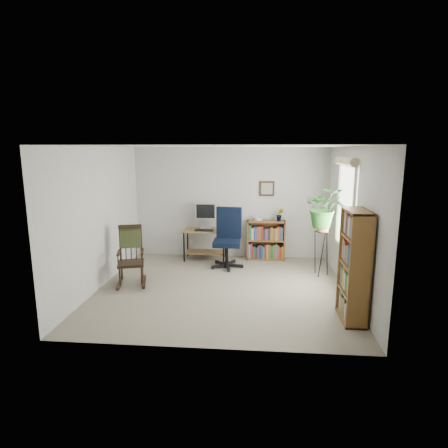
# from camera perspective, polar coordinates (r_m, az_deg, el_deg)

# --- Properties ---
(floor) EXTENTS (4.20, 4.00, 0.00)m
(floor) POSITION_cam_1_polar(r_m,az_deg,el_deg) (6.55, -0.31, -9.74)
(floor) COLOR gray
(floor) RESTS_ON ground
(ceiling) EXTENTS (4.20, 4.00, 0.00)m
(ceiling) POSITION_cam_1_polar(r_m,az_deg,el_deg) (6.11, -0.34, 11.77)
(ceiling) COLOR silver
(ceiling) RESTS_ON ground
(wall_back) EXTENTS (4.20, 0.00, 2.40)m
(wall_back) POSITION_cam_1_polar(r_m,az_deg,el_deg) (8.18, 0.99, 3.22)
(wall_back) COLOR beige
(wall_back) RESTS_ON ground
(wall_front) EXTENTS (4.20, 0.00, 2.40)m
(wall_front) POSITION_cam_1_polar(r_m,az_deg,el_deg) (4.28, -2.85, -4.30)
(wall_front) COLOR beige
(wall_front) RESTS_ON ground
(wall_left) EXTENTS (0.00, 4.00, 2.40)m
(wall_left) POSITION_cam_1_polar(r_m,az_deg,el_deg) (6.74, -18.39, 0.90)
(wall_left) COLOR beige
(wall_left) RESTS_ON ground
(wall_right) EXTENTS (0.00, 4.00, 2.40)m
(wall_right) POSITION_cam_1_polar(r_m,az_deg,el_deg) (6.37, 18.82, 0.29)
(wall_right) COLOR beige
(wall_right) RESTS_ON ground
(window) EXTENTS (0.12, 1.20, 1.50)m
(window) POSITION_cam_1_polar(r_m,az_deg,el_deg) (6.62, 17.99, 2.49)
(window) COLOR white
(window) RESTS_ON wall_right
(desk) EXTENTS (0.92, 0.50, 0.66)m
(desk) POSITION_cam_1_polar(r_m,az_deg,el_deg) (8.12, -2.90, -3.13)
(desk) COLOR olive
(desk) RESTS_ON floor
(monitor) EXTENTS (0.46, 0.16, 0.56)m
(monitor) POSITION_cam_1_polar(r_m,az_deg,el_deg) (8.12, -2.81, 1.28)
(monitor) COLOR silver
(monitor) RESTS_ON desk
(keyboard) EXTENTS (0.40, 0.15, 0.02)m
(keyboard) POSITION_cam_1_polar(r_m,az_deg,el_deg) (7.92, -3.05, -0.95)
(keyboard) COLOR black
(keyboard) RESTS_ON desk
(office_chair) EXTENTS (0.73, 0.73, 1.22)m
(office_chair) POSITION_cam_1_polar(r_m,az_deg,el_deg) (7.48, 0.43, -2.15)
(office_chair) COLOR black
(office_chair) RESTS_ON floor
(rocking_chair) EXTENTS (0.78, 1.03, 1.06)m
(rocking_chair) POSITION_cam_1_polar(r_m,az_deg,el_deg) (6.76, -14.04, -4.66)
(rocking_chair) COLOR black
(rocking_chair) RESTS_ON floor
(low_bookshelf) EXTENTS (0.81, 0.27, 0.85)m
(low_bookshelf) POSITION_cam_1_polar(r_m,az_deg,el_deg) (8.14, 6.41, -2.45)
(low_bookshelf) COLOR brown
(low_bookshelf) RESTS_ON floor
(tall_bookshelf) EXTENTS (0.29, 0.68, 1.56)m
(tall_bookshelf) POSITION_cam_1_polar(r_m,az_deg,el_deg) (5.46, 19.21, -6.08)
(tall_bookshelf) COLOR brown
(tall_bookshelf) RESTS_ON floor
(plant_stand) EXTENTS (0.30, 0.30, 1.00)m
(plant_stand) POSITION_cam_1_polar(r_m,az_deg,el_deg) (7.27, 14.63, -3.82)
(plant_stand) COLOR black
(plant_stand) RESTS_ON floor
(spider_plant) EXTENTS (1.69, 1.88, 1.46)m
(spider_plant) POSITION_cam_1_polar(r_m,az_deg,el_deg) (7.06, 15.10, 5.29)
(spider_plant) COLOR #245E21
(spider_plant) RESTS_ON plant_stand
(potted_plant_small) EXTENTS (0.13, 0.24, 0.11)m
(potted_plant_small) POSITION_cam_1_polar(r_m,az_deg,el_deg) (8.06, 8.47, 0.85)
(potted_plant_small) COLOR #245E21
(potted_plant_small) RESTS_ON low_bookshelf
(framed_picture) EXTENTS (0.32, 0.04, 0.32)m
(framed_picture) POSITION_cam_1_polar(r_m,az_deg,el_deg) (8.10, 6.55, 5.38)
(framed_picture) COLOR black
(framed_picture) RESTS_ON wall_back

